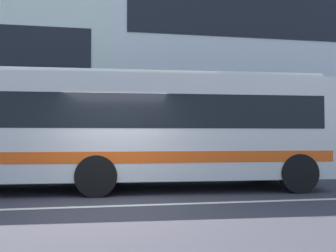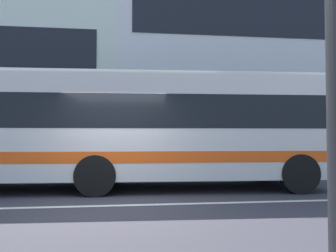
# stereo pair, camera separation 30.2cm
# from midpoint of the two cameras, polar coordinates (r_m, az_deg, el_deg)

# --- Properties ---
(ground_plane) EXTENTS (160.00, 160.00, 0.00)m
(ground_plane) POSITION_cam_midpoint_polar(r_m,az_deg,el_deg) (7.21, -8.33, -13.33)
(ground_plane) COLOR #38353D
(lane_centre_line) EXTENTS (60.00, 0.16, 0.01)m
(lane_centre_line) POSITION_cam_midpoint_polar(r_m,az_deg,el_deg) (7.21, -8.33, -13.30)
(lane_centre_line) COLOR silver
(lane_centre_line) RESTS_ON ground_plane
(hedge_row_far) EXTENTS (23.70, 1.10, 0.83)m
(hedge_row_far) POSITION_cam_midpoint_polar(r_m,az_deg,el_deg) (13.10, 0.61, -6.32)
(hedge_row_far) COLOR #306828
(hedge_row_far) RESTS_ON ground_plane
(apartment_block_right) EXTENTS (19.78, 10.86, 13.85)m
(apartment_block_right) POSITION_cam_midpoint_polar(r_m,az_deg,el_deg) (24.53, 16.24, 11.17)
(apartment_block_right) COLOR silver
(apartment_block_right) RESTS_ON ground_plane
(transit_bus) EXTENTS (10.97, 3.07, 3.11)m
(transit_bus) POSITION_cam_midpoint_polar(r_m,az_deg,el_deg) (9.36, -6.34, -0.12)
(transit_bus) COLOR silver
(transit_bus) RESTS_ON ground_plane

